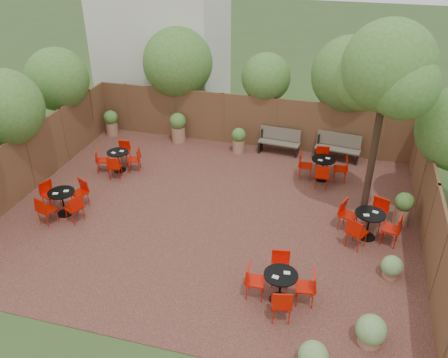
# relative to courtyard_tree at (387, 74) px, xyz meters

# --- Properties ---
(ground) EXTENTS (80.00, 80.00, 0.00)m
(ground) POSITION_rel_courtyard_tree_xyz_m (-4.39, -1.17, -4.33)
(ground) COLOR #354F23
(ground) RESTS_ON ground
(courtyard_paving) EXTENTS (12.00, 10.00, 0.02)m
(courtyard_paving) POSITION_rel_courtyard_tree_xyz_m (-4.39, -1.17, -4.32)
(courtyard_paving) COLOR #3E1D19
(courtyard_paving) RESTS_ON ground
(fence_back) EXTENTS (12.00, 0.08, 2.00)m
(fence_back) POSITION_rel_courtyard_tree_xyz_m (-4.39, 3.83, -3.33)
(fence_back) COLOR #53371F
(fence_back) RESTS_ON ground
(fence_left) EXTENTS (0.08, 10.00, 2.00)m
(fence_left) POSITION_rel_courtyard_tree_xyz_m (-10.39, -1.17, -3.33)
(fence_left) COLOR #53371F
(fence_left) RESTS_ON ground
(fence_right) EXTENTS (0.08, 10.00, 2.00)m
(fence_right) POSITION_rel_courtyard_tree_xyz_m (1.61, -1.17, -3.33)
(fence_right) COLOR #53371F
(fence_right) RESTS_ON ground
(neighbour_building) EXTENTS (5.00, 4.00, 8.00)m
(neighbour_building) POSITION_rel_courtyard_tree_xyz_m (-8.89, 6.83, -0.33)
(neighbour_building) COLOR beige
(neighbour_building) RESTS_ON ground
(overhang_foliage) EXTENTS (15.84, 11.03, 2.77)m
(overhang_foliage) POSITION_rel_courtyard_tree_xyz_m (-6.17, 1.52, -1.57)
(overhang_foliage) COLOR #3D6B23
(overhang_foliage) RESTS_ON ground
(courtyard_tree) EXTENTS (2.59, 2.49, 5.69)m
(courtyard_tree) POSITION_rel_courtyard_tree_xyz_m (0.00, 0.00, 0.00)
(courtyard_tree) COLOR black
(courtyard_tree) RESTS_ON courtyard_paving
(park_bench_left) EXTENTS (1.56, 0.61, 0.94)m
(park_bench_left) POSITION_rel_courtyard_tree_xyz_m (-3.10, 3.46, -3.82)
(park_bench_left) COLOR brown
(park_bench_left) RESTS_ON courtyard_paving
(park_bench_right) EXTENTS (1.64, 0.71, 0.98)m
(park_bench_right) POSITION_rel_courtyard_tree_xyz_m (-0.97, 3.46, -3.80)
(park_bench_right) COLOR brown
(park_bench_right) RESTS_ON courtyard_paving
(bistro_tables) EXTENTS (10.37, 7.57, 0.92)m
(bistro_tables) POSITION_rel_courtyard_tree_xyz_m (-3.71, -1.08, -3.86)
(bistro_tables) COLOR black
(bistro_tables) RESTS_ON courtyard_paving
(planters) EXTENTS (11.49, 4.12, 1.17)m
(planters) POSITION_rel_courtyard_tree_xyz_m (-5.46, 2.53, -3.74)
(planters) COLOR #94654A
(planters) RESTS_ON courtyard_paving
(low_shrubs) EXTENTS (2.15, 3.79, 0.70)m
(low_shrubs) POSITION_rel_courtyard_tree_xyz_m (-0.03, -4.65, -4.00)
(low_shrubs) COLOR #94654A
(low_shrubs) RESTS_ON courtyard_paving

